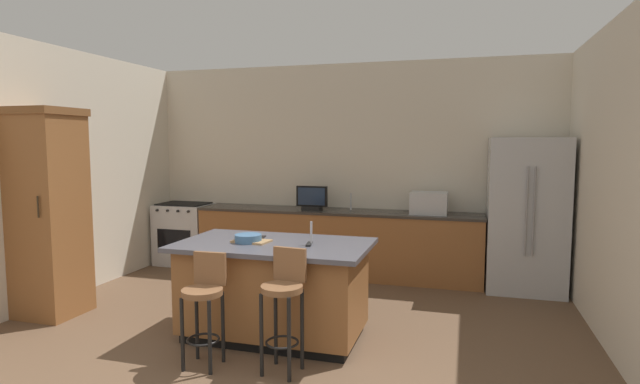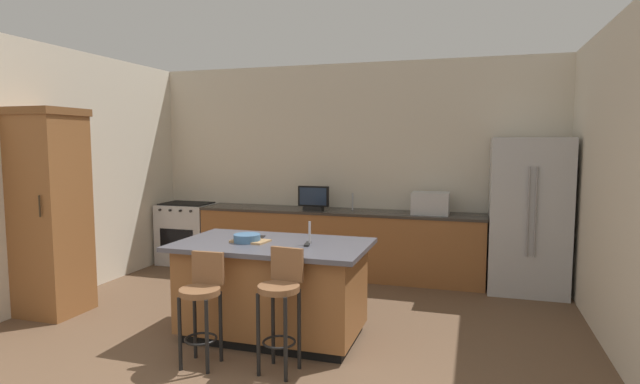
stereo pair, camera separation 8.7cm
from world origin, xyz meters
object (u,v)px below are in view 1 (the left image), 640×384
at_px(microwave, 429,203).
at_px(tv_monitor, 312,199).
at_px(kitchen_island, 274,289).
at_px(bar_stool_left, 204,300).
at_px(cell_phone, 261,237).
at_px(range_oven, 185,234).
at_px(refrigerator, 526,215).
at_px(tv_remote, 309,244).
at_px(fruit_bowl, 248,238).
at_px(bar_stool_right, 284,299).
at_px(cabinet_tower, 49,209).
at_px(cutting_board, 252,241).

xyz_separation_m(microwave, tv_monitor, (-1.61, -0.05, 0.01)).
bearing_deg(kitchen_island, bar_stool_left, -113.66).
height_order(bar_stool_left, cell_phone, bar_stool_left).
bearing_deg(range_oven, refrigerator, -0.68).
bearing_deg(tv_remote, microwave, 59.19).
distance_m(refrigerator, microwave, 1.21).
relative_size(kitchen_island, cell_phone, 12.18).
relative_size(refrigerator, tv_monitor, 4.33).
bearing_deg(fruit_bowl, cell_phone, 83.43).
bearing_deg(cell_phone, range_oven, 123.07).
distance_m(kitchen_island, tv_remote, 0.58).
height_order(bar_stool_left, tv_remote, bar_stool_left).
bearing_deg(tv_monitor, bar_stool_right, -77.04).
distance_m(kitchen_island, tv_monitor, 2.41).
bearing_deg(cell_phone, bar_stool_left, -109.58).
distance_m(cabinet_tower, tv_remote, 2.93).
xyz_separation_m(kitchen_island, tv_monitor, (-0.34, 2.31, 0.61)).
height_order(range_oven, cabinet_tower, cabinet_tower).
xyz_separation_m(tv_remote, cutting_board, (-0.57, -0.02, -0.00)).
relative_size(cabinet_tower, cutting_board, 6.46).
relative_size(cabinet_tower, microwave, 4.66).
height_order(fruit_bowl, cell_phone, fruit_bowl).
bearing_deg(cell_phone, fruit_bowl, -109.10).
xyz_separation_m(bar_stool_left, cutting_board, (0.11, 0.72, 0.37)).
distance_m(cell_phone, cutting_board, 0.23).
bearing_deg(range_oven, cell_phone, -44.40).
relative_size(microwave, bar_stool_right, 0.48).
height_order(tv_monitor, fruit_bowl, tv_monitor).
relative_size(tv_monitor, tv_remote, 2.63).
distance_m(kitchen_island, cell_phone, 0.54).
distance_m(kitchen_island, fruit_bowl, 0.55).
xyz_separation_m(range_oven, cabinet_tower, (-0.14, -2.44, 0.69)).
xyz_separation_m(range_oven, fruit_bowl, (2.17, -2.41, 0.49)).
distance_m(range_oven, fruit_bowl, 3.28).
relative_size(refrigerator, tv_remote, 11.38).
bearing_deg(cutting_board, tv_monitor, 92.97).
height_order(kitchen_island, tv_remote, tv_remote).
relative_size(kitchen_island, cabinet_tower, 0.82).
bearing_deg(fruit_bowl, microwave, 57.80).
height_order(tv_monitor, bar_stool_left, tv_monitor).
xyz_separation_m(kitchen_island, bar_stool_left, (-0.33, -0.75, 0.09)).
height_order(kitchen_island, refrigerator, refrigerator).
bearing_deg(tv_remote, cutting_board, 172.40).
xyz_separation_m(fruit_bowl, cell_phone, (0.03, 0.25, -0.03)).
distance_m(fruit_bowl, cell_phone, 0.26).
height_order(range_oven, cutting_board, range_oven).
xyz_separation_m(tv_monitor, fruit_bowl, (0.10, -2.36, -0.12)).
bearing_deg(refrigerator, tv_monitor, 179.85).
relative_size(tv_remote, cutting_board, 0.49).
height_order(microwave, fruit_bowl, microwave).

